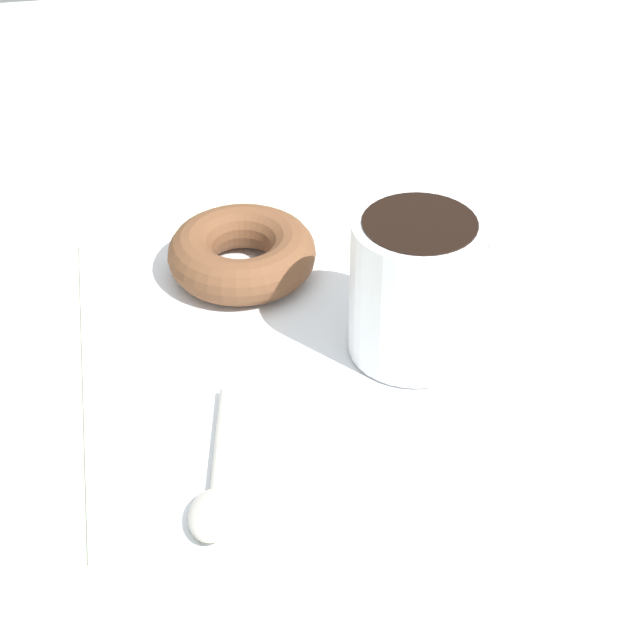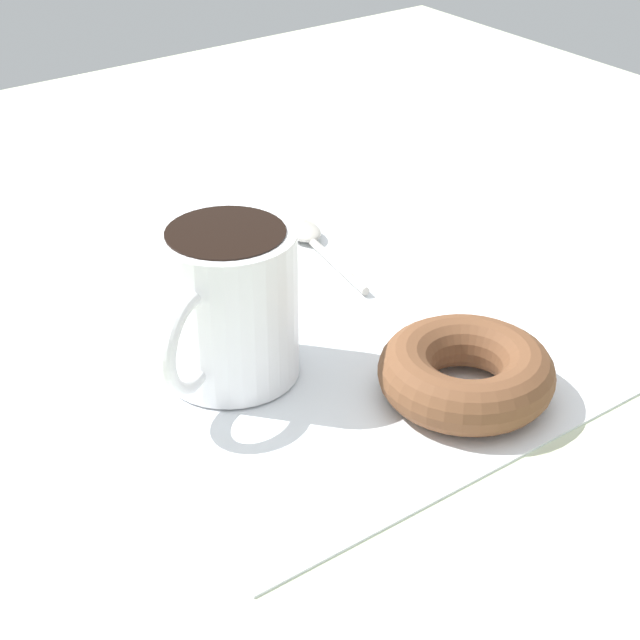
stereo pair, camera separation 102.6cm
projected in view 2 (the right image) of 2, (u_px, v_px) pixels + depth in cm
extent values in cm
cube|color=beige|center=(312.00, 400.00, 61.70)|extent=(120.00, 120.00, 2.00)
cube|color=white|center=(320.00, 351.00, 64.09)|extent=(29.03, 29.03, 0.30)
cylinder|color=white|center=(229.00, 304.00, 59.71)|extent=(7.80, 7.80, 8.87)
cylinder|color=black|center=(226.00, 236.00, 57.54)|extent=(6.60, 6.60, 0.60)
torus|color=white|center=(191.00, 343.00, 56.23)|extent=(3.81, 5.49, 5.87)
torus|color=brown|center=(466.00, 372.00, 59.04)|extent=(9.85, 9.85, 3.07)
ellipsoid|color=#B7B2A8|center=(303.00, 230.00, 76.79)|extent=(3.96, 2.99, 0.90)
cylinder|color=#B7B2A8|center=(336.00, 263.00, 72.81)|extent=(8.75, 2.09, 0.56)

